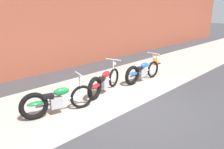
{
  "coord_description": "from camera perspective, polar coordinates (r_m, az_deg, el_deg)",
  "views": [
    {
      "loc": [
        -4.39,
        -3.48,
        2.73
      ],
      "look_at": [
        0.18,
        1.05,
        0.75
      ],
      "focal_mm": 34.68,
      "sensor_mm": 36.0,
      "label": 1
    }
  ],
  "objects": [
    {
      "name": "ground_plane",
      "position": [
        6.23,
        5.76,
        -8.96
      ],
      "size": [
        80.0,
        80.0,
        0.0
      ],
      "primitive_type": "plane",
      "color": "#38383A"
    },
    {
      "name": "sidewalk_slab",
      "position": [
        7.35,
        -4.9,
        -4.74
      ],
      "size": [
        36.0,
        3.5,
        0.01
      ],
      "primitive_type": "cube",
      "color": "#9E998E",
      "rests_on": "ground"
    },
    {
      "name": "brick_building_wall",
      "position": [
        9.73,
        -19.22,
        15.99
      ],
      "size": [
        36.0,
        0.5,
        5.39
      ],
      "primitive_type": "cube",
      "color": "brown",
      "rests_on": "ground"
    },
    {
      "name": "motorcycle_green",
      "position": [
        5.92,
        -15.24,
        -6.74
      ],
      "size": [
        1.97,
        0.76,
        1.03
      ],
      "rotation": [
        0.0,
        0.0,
        -0.25
      ],
      "color": "black",
      "rests_on": "ground"
    },
    {
      "name": "motorcycle_red",
      "position": [
        7.08,
        -2.5,
        -2.14
      ],
      "size": [
        1.95,
        0.83,
        1.03
      ],
      "rotation": [
        0.0,
        0.0,
        0.3
      ],
      "color": "black",
      "rests_on": "ground"
    },
    {
      "name": "motorcycle_blue",
      "position": [
        8.33,
        7.55,
        0.69
      ],
      "size": [
        2.01,
        0.58,
        1.03
      ],
      "rotation": [
        0.0,
        0.0,
        -0.02
      ],
      "color": "black",
      "rests_on": "ground"
    },
    {
      "name": "traffic_cone",
      "position": [
        11.27,
        11.38,
        4.03
      ],
      "size": [
        0.4,
        0.4,
        0.55
      ],
      "color": "orange",
      "rests_on": "ground"
    }
  ]
}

